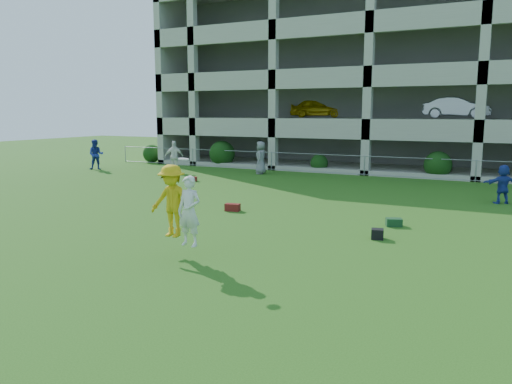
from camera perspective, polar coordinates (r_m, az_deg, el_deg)
The scene contains 14 objects.
ground at distance 12.79m, azimuth -9.83°, elevation -7.83°, with size 100.00×100.00×0.00m, color #235114.
bystander_a at distance 33.91m, azimuth -17.82°, elevation 4.09°, with size 0.95×0.74×1.95m, color navy.
bystander_b at distance 31.09m, azimuth -9.36°, elevation 3.99°, with size 1.14×0.47×1.95m, color silver.
bystander_c at distance 30.01m, azimuth 0.54°, elevation 3.94°, with size 0.96×0.62×1.96m, color slate.
bystander_d at distance 22.63m, azimuth 26.37°, elevation 0.81°, with size 1.48×0.47×1.60m, color #213999.
bag_red_a at distance 18.86m, azimuth -2.70°, elevation -1.76°, with size 0.55×0.30×0.28m, color #5E1015.
bag_black_b at distance 20.25m, azimuth -8.09°, elevation -1.17°, with size 0.40×0.25×0.22m, color black.
bag_green_c at distance 16.98m, azimuth 15.48°, elevation -3.35°, with size 0.50×0.35×0.26m, color #13341E.
crate_d at distance 15.17m, azimuth 13.70°, elevation -4.68°, with size 0.35×0.35×0.30m, color black.
bag_red_f at distance 27.12m, azimuth -7.25°, elevation 1.48°, with size 0.45×0.28×0.24m, color #5B200F.
frisbee_contest at distance 12.93m, azimuth -9.15°, elevation -1.27°, with size 1.62×0.80×2.21m.
parking_garage at distance 38.28m, azimuth 15.89°, elevation 12.27°, with size 30.00×14.00×12.00m.
fence at distance 29.88m, azimuth 12.28°, elevation 3.00°, with size 36.06×0.06×1.20m.
shrub_row at distance 29.71m, azimuth 21.31°, elevation 4.29°, with size 34.38×2.52×3.50m.
Camera 1 is at (7.33, -9.80, 3.71)m, focal length 35.00 mm.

